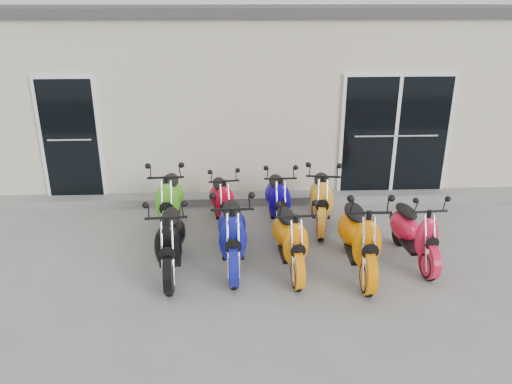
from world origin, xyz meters
TOP-DOWN VIEW (x-y plane):
  - ground at (0.00, 0.00)m, footprint 80.00×80.00m
  - building at (0.00, 5.20)m, footprint 14.00×6.00m
  - roof_cap at (0.00, 5.20)m, footprint 14.20×6.20m
  - front_step at (0.00, 2.02)m, footprint 14.00×0.40m
  - door_left at (-3.20, 2.17)m, footprint 1.07×0.08m
  - door_right at (2.60, 2.17)m, footprint 2.02×0.08m
  - scooter_front_black at (-1.20, -0.45)m, footprint 0.69×1.68m
  - scooter_front_blue at (-0.37, -0.31)m, footprint 0.66×1.73m
  - scooter_front_orange_a at (0.42, -0.43)m, footprint 0.69×1.64m
  - scooter_front_orange_b at (1.34, -0.54)m, footprint 0.69×1.77m
  - scooter_front_red at (2.18, -0.29)m, footprint 0.68×1.57m
  - scooter_back_green at (-1.37, 0.94)m, footprint 0.70×1.74m
  - scooter_back_red at (-0.53, 1.05)m, footprint 0.74×1.55m
  - scooter_back_blue at (0.38, 1.01)m, footprint 0.58×1.59m
  - scooter_back_yellow at (1.08, 0.98)m, footprint 0.84×1.72m

SIDE VIEW (x-z plane):
  - ground at x=0.00m, z-range 0.00..0.00m
  - front_step at x=0.00m, z-range 0.00..0.15m
  - scooter_back_red at x=-0.53m, z-range 0.00..1.10m
  - scooter_front_red at x=2.18m, z-range 0.00..1.13m
  - scooter_back_blue at x=0.38m, z-range 0.00..1.17m
  - scooter_front_orange_a at x=0.42m, z-range 0.00..1.18m
  - scooter_back_yellow at x=1.08m, z-range 0.00..1.21m
  - scooter_front_black at x=-1.20m, z-range 0.00..1.22m
  - scooter_back_green at x=-1.37m, z-range 0.00..1.27m
  - scooter_front_blue at x=-0.37m, z-range 0.00..1.27m
  - scooter_front_orange_b at x=1.34m, z-range 0.00..1.30m
  - door_left at x=-3.20m, z-range 0.15..2.37m
  - door_right at x=2.60m, z-range 0.15..2.37m
  - building at x=0.00m, z-range 0.00..3.20m
  - roof_cap at x=0.00m, z-range 3.20..3.36m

